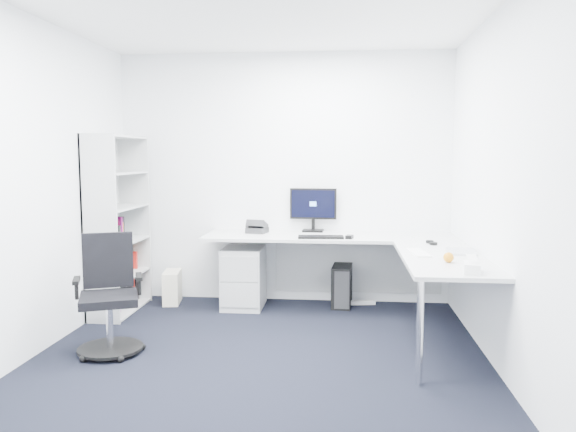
# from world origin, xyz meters

# --- Properties ---
(ground) EXTENTS (4.20, 4.20, 0.00)m
(ground) POSITION_xyz_m (0.00, 0.00, 0.00)
(ground) COLOR black
(wall_back) EXTENTS (3.60, 0.02, 2.70)m
(wall_back) POSITION_xyz_m (0.00, 2.10, 1.35)
(wall_back) COLOR white
(wall_back) RESTS_ON ground
(wall_front) EXTENTS (3.60, 0.02, 2.70)m
(wall_front) POSITION_xyz_m (0.00, -2.10, 1.35)
(wall_front) COLOR white
(wall_front) RESTS_ON ground
(wall_left) EXTENTS (0.02, 4.20, 2.70)m
(wall_left) POSITION_xyz_m (-1.80, 0.00, 1.35)
(wall_left) COLOR white
(wall_left) RESTS_ON ground
(wall_right) EXTENTS (0.02, 4.20, 2.70)m
(wall_right) POSITION_xyz_m (1.80, 0.00, 1.35)
(wall_right) COLOR white
(wall_right) RESTS_ON ground
(l_desk) EXTENTS (2.66, 1.49, 0.78)m
(l_desk) POSITION_xyz_m (0.55, 1.40, 0.39)
(l_desk) COLOR #B8BBBB
(l_desk) RESTS_ON ground
(drawer_pedestal) EXTENTS (0.42, 0.52, 0.64)m
(drawer_pedestal) POSITION_xyz_m (-0.39, 1.74, 0.32)
(drawer_pedestal) COLOR #B8BBBB
(drawer_pedestal) RESTS_ON ground
(bookshelf) EXTENTS (0.35, 0.90, 1.80)m
(bookshelf) POSITION_xyz_m (-1.62, 1.45, 0.90)
(bookshelf) COLOR #B2B4B4
(bookshelf) RESTS_ON ground
(task_chair) EXTENTS (0.70, 0.70, 0.96)m
(task_chair) POSITION_xyz_m (-1.22, 0.24, 0.48)
(task_chair) COLOR black
(task_chair) RESTS_ON ground
(black_pc_tower) EXTENTS (0.23, 0.46, 0.44)m
(black_pc_tower) POSITION_xyz_m (0.65, 1.90, 0.22)
(black_pc_tower) COLOR black
(black_pc_tower) RESTS_ON ground
(beige_pc_tower) EXTENTS (0.22, 0.39, 0.35)m
(beige_pc_tower) POSITION_xyz_m (-1.19, 1.83, 0.17)
(beige_pc_tower) COLOR beige
(beige_pc_tower) RESTS_ON ground
(power_strip) EXTENTS (0.38, 0.13, 0.04)m
(power_strip) POSITION_xyz_m (0.82, 1.95, 0.02)
(power_strip) COLOR white
(power_strip) RESTS_ON ground
(monitor) EXTENTS (0.51, 0.19, 0.48)m
(monitor) POSITION_xyz_m (0.33, 2.02, 1.02)
(monitor) COLOR black
(monitor) RESTS_ON l_desk
(black_keyboard) EXTENTS (0.46, 0.19, 0.02)m
(black_keyboard) POSITION_xyz_m (0.43, 1.54, 0.79)
(black_keyboard) COLOR black
(black_keyboard) RESTS_ON l_desk
(mouse) EXTENTS (0.09, 0.12, 0.03)m
(mouse) POSITION_xyz_m (0.72, 1.54, 0.79)
(mouse) COLOR black
(mouse) RESTS_ON l_desk
(desk_phone) EXTENTS (0.24, 0.24, 0.14)m
(desk_phone) POSITION_xyz_m (-0.26, 1.86, 0.85)
(desk_phone) COLOR #29292B
(desk_phone) RESTS_ON l_desk
(laptop) EXTENTS (0.39, 0.38, 0.25)m
(laptop) POSITION_xyz_m (1.65, 0.82, 0.90)
(laptop) COLOR silver
(laptop) RESTS_ON l_desk
(white_keyboard) EXTENTS (0.17, 0.43, 0.01)m
(white_keyboard) POSITION_xyz_m (1.28, 0.74, 0.78)
(white_keyboard) COLOR white
(white_keyboard) RESTS_ON l_desk
(headphones) EXTENTS (0.13, 0.18, 0.04)m
(headphones) POSITION_xyz_m (1.48, 1.27, 0.80)
(headphones) COLOR black
(headphones) RESTS_ON l_desk
(orange_fruit) EXTENTS (0.08, 0.08, 0.08)m
(orange_fruit) POSITION_xyz_m (1.46, 0.35, 0.82)
(orange_fruit) COLOR orange
(orange_fruit) RESTS_ON l_desk
(tissue_box) EXTENTS (0.14, 0.22, 0.07)m
(tissue_box) POSITION_xyz_m (1.56, -0.01, 0.81)
(tissue_box) COLOR white
(tissue_box) RESTS_ON l_desk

